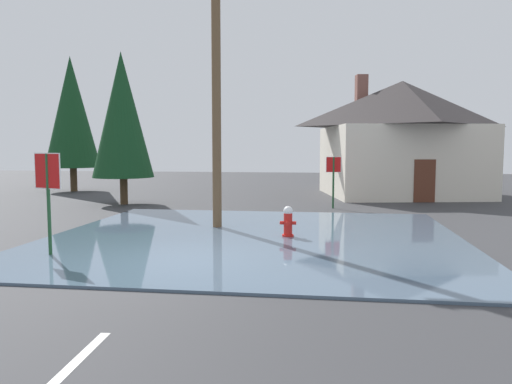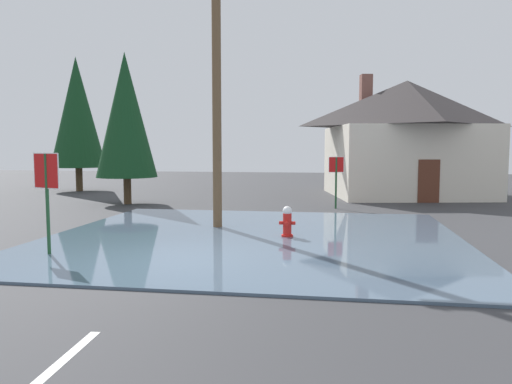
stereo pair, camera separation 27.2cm
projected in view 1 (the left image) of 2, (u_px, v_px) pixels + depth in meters
ground_plane at (178, 265)px, 10.93m from camera, size 80.00×80.00×0.10m
flood_puddle at (254, 237)px, 13.92m from camera, size 11.46×10.84×0.06m
lane_stop_bar at (192, 276)px, 9.84m from camera, size 3.92×0.43×0.01m
lane_center_stripe at (56, 381)px, 5.39m from camera, size 0.29×2.83×0.01m
stop_sign_near at (48, 182)px, 11.35m from camera, size 0.79×0.29×2.43m
fire_hydrant at (288, 223)px, 13.85m from camera, size 0.46×0.39×0.91m
utility_pole at (216, 87)px, 15.15m from camera, size 1.60×0.28×8.45m
stop_sign_far at (333, 172)px, 20.59m from camera, size 0.63×0.19×2.17m
house at (401, 137)px, 26.07m from camera, size 9.25×8.60×6.50m
pine_tree_tall_left at (122, 115)px, 21.92m from camera, size 2.71×2.71×6.78m
pine_tree_mid_left at (72, 112)px, 28.45m from camera, size 3.11×3.11×7.77m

